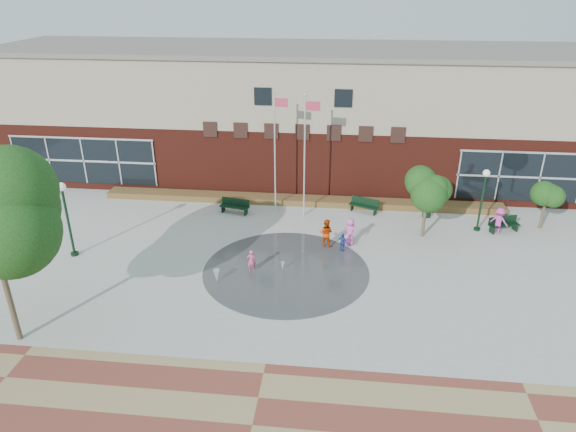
# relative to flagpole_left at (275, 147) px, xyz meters

# --- Properties ---
(ground) EXTENTS (120.00, 120.00, 0.00)m
(ground) POSITION_rel_flagpole_left_xyz_m (1.45, -10.31, -4.23)
(ground) COLOR #666056
(ground) RESTS_ON ground
(plaza_concrete) EXTENTS (46.00, 18.00, 0.01)m
(plaza_concrete) POSITION_rel_flagpole_left_xyz_m (1.45, -6.31, -4.22)
(plaza_concrete) COLOR #A8A8A0
(plaza_concrete) RESTS_ON ground
(paver_band) EXTENTS (46.00, 6.00, 0.01)m
(paver_band) POSITION_rel_flagpole_left_xyz_m (1.45, -17.31, -4.22)
(paver_band) COLOR brown
(paver_band) RESTS_ON ground
(splash_pad) EXTENTS (8.40, 8.40, 0.01)m
(splash_pad) POSITION_rel_flagpole_left_xyz_m (1.45, -7.31, -4.22)
(splash_pad) COLOR #383A3D
(splash_pad) RESTS_ON ground
(library_building) EXTENTS (44.40, 10.40, 9.20)m
(library_building) POSITION_rel_flagpole_left_xyz_m (1.45, 7.17, 0.42)
(library_building) COLOR #591D14
(library_building) RESTS_ON ground
(flower_bed) EXTENTS (26.00, 1.20, 0.40)m
(flower_bed) POSITION_rel_flagpole_left_xyz_m (1.45, 1.29, -4.23)
(flower_bed) COLOR #A43726
(flower_bed) RESTS_ON ground
(flagpole_left) EXTENTS (0.88, 0.21, 7.59)m
(flagpole_left) POSITION_rel_flagpole_left_xyz_m (0.00, 0.00, 0.00)
(flagpole_left) COLOR silver
(flagpole_left) RESTS_ON ground
(flagpole_right) EXTENTS (0.94, 0.17, 7.60)m
(flagpole_right) POSITION_rel_flagpole_left_xyz_m (1.86, -0.61, 0.02)
(flagpole_right) COLOR silver
(flagpole_right) RESTS_ON ground
(lamp_left) EXTENTS (0.44, 0.44, 4.16)m
(lamp_left) POSITION_rel_flagpole_left_xyz_m (-9.98, -6.95, -1.64)
(lamp_left) COLOR black
(lamp_left) RESTS_ON ground
(lamp_right) EXTENTS (0.40, 0.40, 3.78)m
(lamp_right) POSITION_rel_flagpole_left_xyz_m (12.12, -1.54, -1.88)
(lamp_right) COLOR black
(lamp_right) RESTS_ON ground
(bench_left) EXTENTS (1.93, 0.91, 0.94)m
(bench_left) POSITION_rel_flagpole_left_xyz_m (-2.54, -0.70, -3.93)
(bench_left) COLOR black
(bench_left) RESTS_ON ground
(bench_mid) EXTENTS (1.90, 1.21, 0.93)m
(bench_mid) POSITION_rel_flagpole_left_xyz_m (5.55, 0.32, -3.93)
(bench_mid) COLOR black
(bench_mid) RESTS_ON ground
(bench_right) EXTENTS (1.89, 1.08, 0.92)m
(bench_right) POSITION_rel_flagpole_left_xyz_m (13.59, -1.58, -3.93)
(bench_right) COLOR black
(bench_right) RESTS_ON ground
(trash_can) EXTENTS (0.55, 0.55, 0.90)m
(trash_can) POSITION_rel_flagpole_left_xyz_m (9.40, 0.04, -3.77)
(trash_can) COLOR black
(trash_can) RESTS_ON ground
(tree_mid) EXTENTS (2.65, 2.65, 4.47)m
(tree_mid) POSITION_rel_flagpole_left_xyz_m (8.82, -2.67, -0.97)
(tree_mid) COLOR #4A3C2A
(tree_mid) RESTS_ON ground
(tree_small_right) EXTENTS (1.95, 1.95, 3.33)m
(tree_small_right) POSITION_rel_flagpole_left_xyz_m (15.90, -0.84, -1.80)
(tree_small_right) COLOR #4A3C2A
(tree_small_right) RESTS_ON ground
(water_jet_a) EXTENTS (0.34, 0.34, 0.66)m
(water_jet_a) POSITION_rel_flagpole_left_xyz_m (-1.77, -8.76, -4.23)
(water_jet_a) COLOR white
(water_jet_a) RESTS_ON ground
(water_jet_b) EXTENTS (0.20, 0.20, 0.46)m
(water_jet_b) POSITION_rel_flagpole_left_xyz_m (1.28, -7.31, -4.23)
(water_jet_b) COLOR white
(water_jet_b) RESTS_ON ground
(child_splash) EXTENTS (0.50, 0.39, 1.22)m
(child_splash) POSITION_rel_flagpole_left_xyz_m (-0.26, -7.57, -3.62)
(child_splash) COLOR #C94D75
(child_splash) RESTS_ON ground
(adult_red) EXTENTS (0.91, 0.78, 1.63)m
(adult_red) POSITION_rel_flagpole_left_xyz_m (3.34, -4.46, -3.41)
(adult_red) COLOR #CD4009
(adult_red) RESTS_ON ground
(adult_pink) EXTENTS (0.91, 0.84, 1.57)m
(adult_pink) POSITION_rel_flagpole_left_xyz_m (4.65, -4.08, -3.44)
(adult_pink) COLOR #F25EC4
(adult_pink) RESTS_ON ground
(child_blue) EXTENTS (0.67, 0.57, 1.08)m
(child_blue) POSITION_rel_flagpole_left_xyz_m (4.28, -4.99, -3.69)
(child_blue) COLOR #21429D
(child_blue) RESTS_ON ground
(person_bench) EXTENTS (1.18, 0.97, 1.60)m
(person_bench) POSITION_rel_flagpole_left_xyz_m (13.18, -1.82, -3.43)
(person_bench) COLOR #CE40A7
(person_bench) RESTS_ON ground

